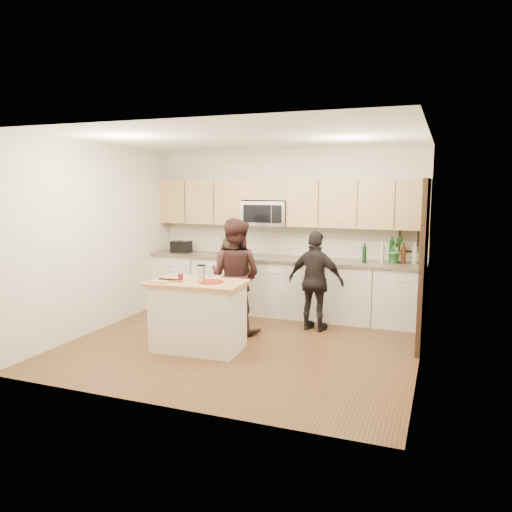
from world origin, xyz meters
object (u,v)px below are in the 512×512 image
at_px(toaster, 181,247).
at_px(woman_left, 234,270).
at_px(island, 198,315).
at_px(woman_right, 316,281).
at_px(woman_center, 235,276).

height_order(toaster, woman_left, woman_left).
distance_m(island, woman_right, 1.85).
bearing_deg(island, woman_right, 46.36).
bearing_deg(woman_right, woman_center, 34.35).
bearing_deg(woman_center, island, 87.05).
xyz_separation_m(toaster, woman_center, (1.52, -1.15, -0.22)).
xyz_separation_m(woman_left, woman_center, (0.23, -0.50, 0.01)).
relative_size(toaster, woman_left, 0.20).
height_order(island, woman_left, woman_left).
bearing_deg(island, toaster, 121.18).
relative_size(woman_left, woman_center, 0.99).
bearing_deg(woman_right, toaster, -4.56).
height_order(woman_left, woman_right, woman_left).
height_order(island, woman_center, woman_center).
distance_m(island, toaster, 2.54).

